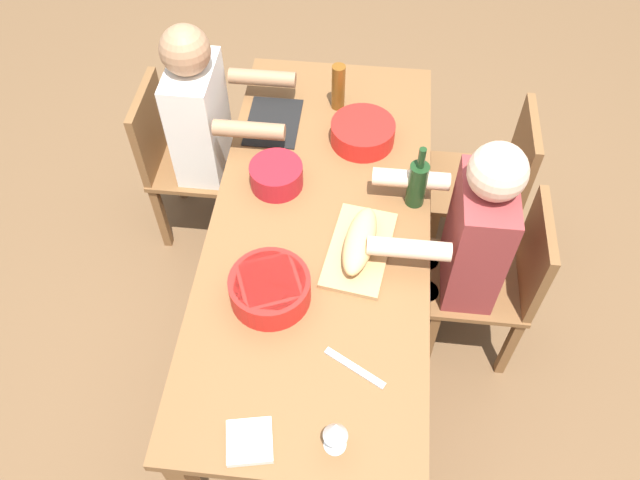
{
  "coord_description": "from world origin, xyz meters",
  "views": [
    {
      "loc": [
        -1.56,
        -0.17,
        2.68
      ],
      "look_at": [
        0.0,
        0.0,
        0.63
      ],
      "focal_mm": 35.99,
      "sensor_mm": 36.0,
      "label": 1
    }
  ],
  "objects": [
    {
      "name": "ground_plane",
      "position": [
        0.0,
        0.0,
        0.0
      ],
      "size": [
        8.0,
        8.0,
        0.0
      ],
      "primitive_type": "plane",
      "color": "brown"
    },
    {
      "name": "dining_table",
      "position": [
        0.0,
        0.0,
        0.66
      ],
      "size": [
        1.99,
        0.85,
        0.74
      ],
      "color": "brown",
      "rests_on": "ground_plane"
    },
    {
      "name": "chair_near_right",
      "position": [
        0.55,
        -0.75,
        0.48
      ],
      "size": [
        0.4,
        0.4,
        0.85
      ],
      "color": "brown",
      "rests_on": "ground_plane"
    },
    {
      "name": "chair_far_right",
      "position": [
        0.55,
        0.75,
        0.48
      ],
      "size": [
        0.4,
        0.4,
        0.85
      ],
      "color": "brown",
      "rests_on": "ground_plane"
    },
    {
      "name": "diner_far_right",
      "position": [
        0.55,
        0.57,
        0.7
      ],
      "size": [
        0.41,
        0.53,
        1.2
      ],
      "color": "#2D2D38",
      "rests_on": "ground_plane"
    },
    {
      "name": "chair_near_center",
      "position": [
        0.0,
        -0.75,
        0.48
      ],
      "size": [
        0.4,
        0.4,
        0.85
      ],
      "color": "brown",
      "rests_on": "ground_plane"
    },
    {
      "name": "diner_near_center",
      "position": [
        0.0,
        -0.57,
        0.7
      ],
      "size": [
        0.41,
        0.53,
        1.2
      ],
      "color": "#2D2D38",
      "rests_on": "ground_plane"
    },
    {
      "name": "serving_bowl_fruit",
      "position": [
        0.18,
        0.2,
        0.8
      ],
      "size": [
        0.21,
        0.21,
        0.1
      ],
      "color": "#B21923",
      "rests_on": "dining_table"
    },
    {
      "name": "serving_bowl_salad",
      "position": [
        -0.36,
        0.14,
        0.8
      ],
      "size": [
        0.29,
        0.29,
        0.11
      ],
      "color": "red",
      "rests_on": "dining_table"
    },
    {
      "name": "serving_bowl_pasta",
      "position": [
        0.47,
        -0.13,
        0.79
      ],
      "size": [
        0.27,
        0.27,
        0.1
      ],
      "color": "red",
      "rests_on": "dining_table"
    },
    {
      "name": "cutting_board",
      "position": [
        -0.12,
        -0.16,
        0.75
      ],
      "size": [
        0.43,
        0.28,
        0.02
      ],
      "primitive_type": "cube",
      "rotation": [
        0.0,
        0.0,
        -0.15
      ],
      "color": "tan",
      "rests_on": "dining_table"
    },
    {
      "name": "bread_loaf",
      "position": [
        -0.12,
        -0.16,
        0.81
      ],
      "size": [
        0.33,
        0.16,
        0.09
      ],
      "primitive_type": "ellipsoid",
      "rotation": [
        0.0,
        0.0,
        -0.15
      ],
      "color": "tan",
      "rests_on": "cutting_board"
    },
    {
      "name": "wine_bottle",
      "position": [
        0.15,
        -0.36,
        0.85
      ],
      "size": [
        0.08,
        0.08,
        0.29
      ],
      "color": "#193819",
      "rests_on": "dining_table"
    },
    {
      "name": "beer_bottle",
      "position": [
        0.68,
        -0.01,
        0.85
      ],
      "size": [
        0.06,
        0.06,
        0.22
      ],
      "primitive_type": "cylinder",
      "color": "brown",
      "rests_on": "dining_table"
    },
    {
      "name": "wine_glass",
      "position": [
        -0.87,
        -0.14,
        0.86
      ],
      "size": [
        0.08,
        0.08,
        0.17
      ],
      "color": "silver",
      "rests_on": "dining_table"
    },
    {
      "name": "placemat_far_right",
      "position": [
        0.55,
        0.27,
        0.74
      ],
      "size": [
        0.32,
        0.23,
        0.01
      ],
      "primitive_type": "cube",
      "color": "black",
      "rests_on": "dining_table"
    },
    {
      "name": "carving_knife",
      "position": [
        -0.6,
        -0.18,
        0.74
      ],
      "size": [
        0.13,
        0.21,
        0.01
      ],
      "primitive_type": "cube",
      "rotation": [
        0.0,
        0.0,
        1.06
      ],
      "color": "silver",
      "rests_on": "dining_table"
    },
    {
      "name": "napkin_stack",
      "position": [
        -0.89,
        0.12,
        0.75
      ],
      "size": [
        0.17,
        0.17,
        0.02
      ],
      "primitive_type": "cube",
      "rotation": [
        0.0,
        0.0,
        0.2
      ],
      "color": "white",
      "rests_on": "dining_table"
    }
  ]
}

